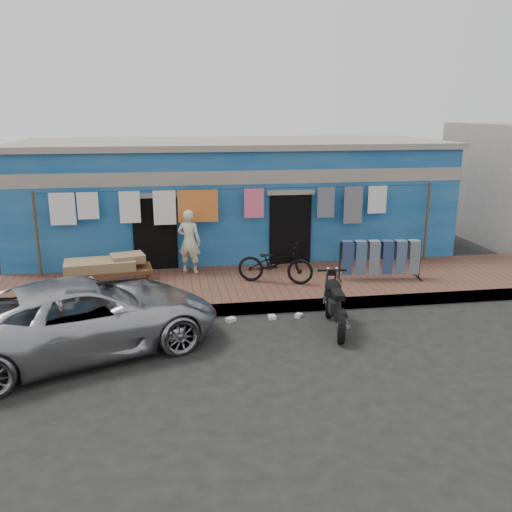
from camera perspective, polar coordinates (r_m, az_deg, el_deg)
The scene contains 14 objects.
ground at distance 10.21m, azimuth 1.76°, elevation -9.13°, with size 80.00×80.00×0.00m, color black.
sidewalk at distance 12.93m, azimuth -0.69°, elevation -3.26°, with size 28.00×3.00×0.25m, color brown.
curb at distance 11.58m, azimuth 0.35°, elevation -5.48°, with size 28.00×0.10×0.25m, color gray.
building at distance 16.43m, azimuth -2.71°, elevation 6.25°, with size 12.20×5.20×3.36m.
clothesline at distance 13.67m, azimuth -3.67°, elevation 5.00°, with size 10.06×0.06×2.10m.
car at distance 10.08m, azimuth -17.54°, elevation -6.00°, with size 2.20×4.84×1.36m, color #AEAEB3.
seated_person at distance 13.53m, azimuth -7.05°, elevation 1.53°, with size 0.58×0.38×1.60m, color beige.
bicycle at distance 12.69m, azimuth 2.05°, elevation -0.33°, with size 0.63×1.77×1.15m, color black.
motorcycle at distance 10.77m, azimuth 8.34°, elevation -4.87°, with size 0.78×1.73×1.08m, color black, non-canonical shape.
charpoy at distance 13.00m, azimuth -15.12°, elevation -1.57°, with size 2.10×1.19×0.67m, color brown, non-canonical shape.
jeans_rack at distance 13.33m, azimuth 12.92°, elevation -0.33°, with size 2.08×0.64×0.98m, color black, non-canonical shape.
litter_a at distance 11.18m, azimuth -2.68°, elevation -6.72°, with size 0.19×0.15×0.08m, color silver.
litter_b at distance 11.43m, azimuth 4.52°, elevation -6.26°, with size 0.15×0.12×0.08m, color silver.
litter_c at distance 11.32m, azimuth 1.69°, elevation -6.45°, with size 0.18×0.14×0.07m, color silver.
Camera 1 is at (-1.75, -9.16, 4.16)m, focal length 38.00 mm.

